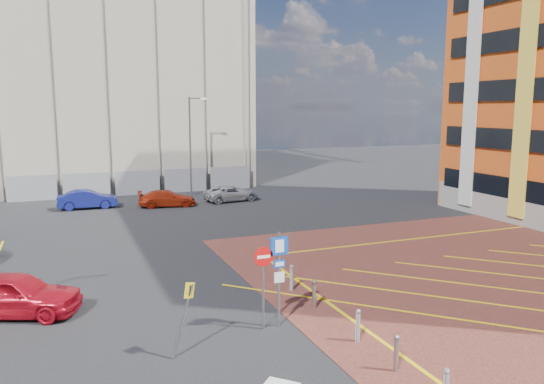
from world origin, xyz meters
TOP-DOWN VIEW (x-y plane):
  - ground at (0.00, 0.00)m, footprint 140.00×140.00m
  - lamp_back at (4.08, 28.00)m, footprint 1.53×0.16m
  - sign_cluster at (0.30, 0.98)m, footprint 1.17×0.12m
  - warning_sign at (-2.83, 0.02)m, footprint 0.79×0.43m
  - bollard_row at (2.30, -1.67)m, footprint 0.14×11.14m
  - construction_building at (0.00, 40.00)m, footprint 21.20×19.20m
  - construction_fence at (1.00, 30.00)m, footprint 21.60×0.06m
  - car_red_left at (-7.66, 5.31)m, footprint 4.85×3.40m
  - car_blue_back at (-4.21, 25.14)m, footprint 4.15×1.59m
  - car_red_back at (1.21, 23.83)m, footprint 4.33×2.25m
  - car_silver_back at (6.28, 24.25)m, footprint 4.48×2.48m

SIDE VIEW (x-z plane):
  - ground at x=0.00m, z-range 0.00..0.00m
  - bollard_row at x=2.30m, z-range 0.02..0.92m
  - car_silver_back at x=6.28m, z-range 0.00..1.19m
  - car_red_back at x=1.21m, z-range 0.00..1.20m
  - car_blue_back at x=-4.21m, z-range 0.00..1.35m
  - car_red_left at x=-7.66m, z-range 0.00..1.53m
  - construction_fence at x=1.00m, z-range 0.00..2.00m
  - warning_sign at x=-2.83m, z-range 0.31..2.55m
  - sign_cluster at x=0.30m, z-range 0.35..3.55m
  - lamp_back at x=4.08m, z-range 0.36..8.36m
  - construction_building at x=0.00m, z-range 0.00..22.00m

